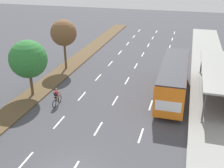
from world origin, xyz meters
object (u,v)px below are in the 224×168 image
bus_shelter (218,79)px  median_tree_third (64,33)px  median_tree_second (28,59)px  bus (174,76)px  cyclist (57,97)px

bus_shelter → median_tree_third: bearing=170.5°
bus_shelter → median_tree_second: (-17.88, -4.95, 2.01)m
bus_shelter → bus: size_ratio=1.08×
cyclist → median_tree_third: bearing=109.8°
bus_shelter → median_tree_second: 18.67m
bus_shelter → cyclist: (-14.58, -6.13, -1.08)m
bus_shelter → median_tree_third: (-17.87, 2.99, 2.77)m
bus_shelter → median_tree_third: median_tree_third is taller
cyclist → median_tree_third: 10.43m
cyclist → median_tree_second: (-3.30, 1.18, 3.09)m
median_tree_third → cyclist: bearing=-70.2°
median_tree_second → median_tree_third: bearing=89.9°
bus → median_tree_second: (-13.60, -3.95, 1.81)m
bus_shelter → median_tree_third: 18.33m
cyclist → median_tree_third: median_tree_third is taller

